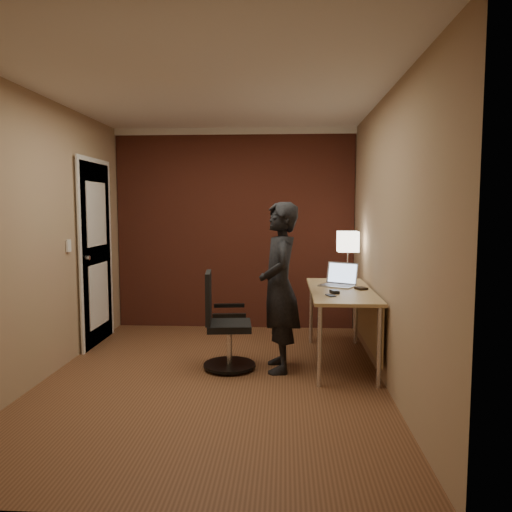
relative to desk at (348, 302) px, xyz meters
name	(u,v)px	position (x,y,z in m)	size (l,w,h in m)	color
room	(208,221)	(-1.53, 1.00, 0.77)	(4.00, 4.00, 4.00)	brown
desk	(348,302)	(0.00, 0.00, 0.00)	(0.60, 1.50, 0.73)	tan
desk_lamp	(348,242)	(0.06, 0.61, 0.55)	(0.22, 0.22, 0.54)	silver
laptop	(340,280)	(-0.06, 0.21, 0.19)	(0.42, 0.39, 0.23)	silver
mouse	(334,292)	(-0.16, -0.25, 0.14)	(0.06, 0.10, 0.03)	black
phone	(331,295)	(-0.21, -0.38, 0.13)	(0.06, 0.12, 0.01)	black
wallet	(361,288)	(0.12, -0.01, 0.14)	(0.09, 0.11, 0.02)	black
office_chair	(223,327)	(-1.20, -0.27, -0.20)	(0.49, 0.53, 0.91)	black
person	(279,287)	(-0.67, -0.26, 0.19)	(0.57, 0.38, 1.57)	black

